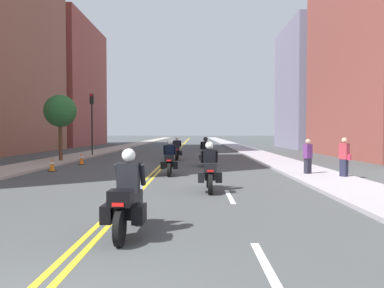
{
  "coord_description": "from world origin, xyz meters",
  "views": [
    {
      "loc": [
        1.93,
        -3.31,
        1.96
      ],
      "look_at": [
        1.74,
        16.79,
        1.3
      ],
      "focal_mm": 35.09,
      "sensor_mm": 36.0,
      "label": 1
    }
  ],
  "objects": [
    {
      "name": "pedestrian_1",
      "position": [
        8.04,
        12.11,
        0.89
      ],
      "size": [
        0.41,
        0.48,
        1.72
      ],
      "rotation": [
        0.0,
        0.0,
        5.33
      ],
      "color": "#222237",
      "rests_on": "ground"
    },
    {
      "name": "pedestrian_2",
      "position": [
        6.87,
        13.18,
        0.85
      ],
      "size": [
        0.42,
        0.38,
        1.64
      ],
      "rotation": [
        0.0,
        0.0,
        3.73
      ],
      "color": "#22222F",
      "rests_on": "ground"
    },
    {
      "name": "motorcycle_3",
      "position": [
        2.51,
        17.97,
        0.67
      ],
      "size": [
        0.78,
        2.28,
        1.68
      ],
      "rotation": [
        0.0,
        0.0,
        0.06
      ],
      "color": "black",
      "rests_on": "ground"
    },
    {
      "name": "street_tree_0",
      "position": [
        -6.77,
        20.72,
        3.27
      ],
      "size": [
        2.06,
        2.06,
        4.33
      ],
      "color": "#513522",
      "rests_on": "ground"
    },
    {
      "name": "motorcycle_2",
      "position": [
        0.76,
        13.58,
        0.65
      ],
      "size": [
        0.77,
        2.14,
        1.64
      ],
      "rotation": [
        0.0,
        0.0,
        0.03
      ],
      "color": "black",
      "rests_on": "ground"
    },
    {
      "name": "traffic_cone_0",
      "position": [
        -5.17,
        15.1,
        0.33
      ],
      "size": [
        0.35,
        0.35,
        0.67
      ],
      "color": "black",
      "rests_on": "ground"
    },
    {
      "name": "centreline_yellow_outer",
      "position": [
        0.12,
        48.0,
        0.0
      ],
      "size": [
        0.12,
        132.0,
        0.01
      ],
      "primitive_type": "cube",
      "color": "yellow",
      "rests_on": "ground"
    },
    {
      "name": "building_left_2",
      "position": [
        -17.72,
        50.28,
        8.71
      ],
      "size": [
        9.84,
        17.33,
        17.41
      ],
      "color": "#984841",
      "rests_on": "ground"
    },
    {
      "name": "sidewalk_left",
      "position": [
        -7.24,
        48.0,
        0.06
      ],
      "size": [
        2.62,
        144.0,
        0.12
      ],
      "primitive_type": "cube",
      "color": "#9D958A",
      "rests_on": "ground"
    },
    {
      "name": "motorcycle_0",
      "position": [
        0.66,
        3.66,
        0.67
      ],
      "size": [
        0.78,
        2.15,
        1.64
      ],
      "rotation": [
        0.0,
        0.0,
        -0.04
      ],
      "color": "black",
      "rests_on": "ground"
    },
    {
      "name": "ground_plane",
      "position": [
        0.0,
        48.0,
        0.0
      ],
      "size": [
        264.0,
        264.0,
        0.0
      ],
      "primitive_type": "plane",
      "color": "#404445"
    },
    {
      "name": "traffic_cone_2",
      "position": [
        -4.9,
        19.03,
        0.34
      ],
      "size": [
        0.33,
        0.33,
        0.69
      ],
      "color": "black",
      "rests_on": "ground"
    },
    {
      "name": "motorcycle_4",
      "position": [
        0.63,
        22.79,
        0.65
      ],
      "size": [
        0.76,
        2.2,
        1.63
      ],
      "rotation": [
        0.0,
        0.0,
        -0.01
      ],
      "color": "black",
      "rests_on": "ground"
    },
    {
      "name": "building_right_2",
      "position": [
        17.23,
        42.44,
        7.39
      ],
      "size": [
        8.87,
        12.09,
        14.78
      ],
      "color": "slate",
      "rests_on": "ground"
    },
    {
      "name": "motorcycle_1",
      "position": [
        2.39,
        8.96,
        0.66
      ],
      "size": [
        0.76,
        2.17,
        1.64
      ],
      "rotation": [
        0.0,
        0.0,
        0.0
      ],
      "color": "black",
      "rests_on": "ground"
    },
    {
      "name": "sidewalk_right",
      "position": [
        7.24,
        48.0,
        0.06
      ],
      "size": [
        2.62,
        144.0,
        0.12
      ],
      "primitive_type": "cube",
      "color": "#99959F",
      "rests_on": "ground"
    },
    {
      "name": "centreline_yellow_inner",
      "position": [
        -0.12,
        48.0,
        0.0
      ],
      "size": [
        0.12,
        132.0,
        0.01
      ],
      "primitive_type": "cube",
      "color": "yellow",
      "rests_on": "ground"
    },
    {
      "name": "lane_dashes_white",
      "position": [
        2.97,
        29.0,
        0.0
      ],
      "size": [
        0.14,
        56.4,
        0.01
      ],
      "color": "silver",
      "rests_on": "ground"
    },
    {
      "name": "traffic_light_near",
      "position": [
        -6.33,
        26.51,
        3.42
      ],
      "size": [
        0.28,
        0.38,
        4.96
      ],
      "color": "black",
      "rests_on": "ground"
    }
  ]
}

